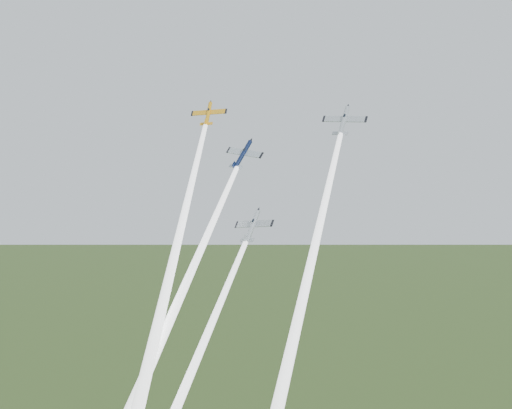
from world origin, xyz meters
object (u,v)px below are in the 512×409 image
(plane_navy, at_px, (243,154))
(plane_silver_low, at_px, (252,226))
(plane_yellow, at_px, (208,114))
(plane_silver_right, at_px, (344,121))

(plane_navy, xyz_separation_m, plane_silver_low, (5.70, -7.68, -13.39))
(plane_navy, bearing_deg, plane_yellow, 172.34)
(plane_yellow, bearing_deg, plane_silver_low, -46.63)
(plane_navy, distance_m, plane_silver_low, 16.45)
(plane_silver_right, height_order, plane_silver_low, plane_silver_right)
(plane_yellow, xyz_separation_m, plane_silver_right, (28.66, 0.51, -2.58))
(plane_silver_right, xyz_separation_m, plane_silver_low, (-13.61, -11.20, -19.44))
(plane_navy, relative_size, plane_silver_right, 0.98)
(plane_silver_right, bearing_deg, plane_navy, -169.99)
(plane_yellow, height_order, plane_silver_low, plane_yellow)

